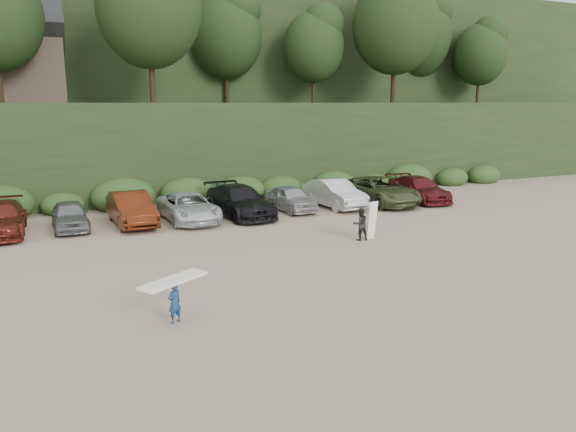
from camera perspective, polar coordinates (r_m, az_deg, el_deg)
name	(u,v)px	position (r m, az deg, el deg)	size (l,w,h in m)	color
ground	(335,262)	(21.69, 4.77, -4.67)	(120.00, 120.00, 0.00)	tan
hillside_backdrop	(144,45)	(55.27, -14.43, 16.52)	(90.00, 41.50, 28.00)	black
parked_cars	(179,206)	(29.37, -11.05, 0.97)	(34.21, 6.08, 1.65)	silver
child_surfer	(174,293)	(15.90, -11.50, -7.67)	(2.11, 1.61, 1.27)	navy
adult_surfer	(361,224)	(25.05, 7.47, -0.78)	(1.20, 0.63, 1.72)	black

